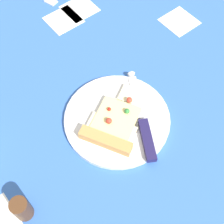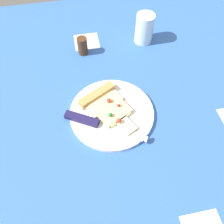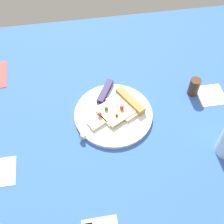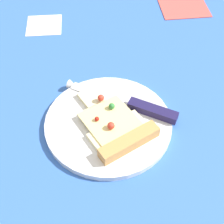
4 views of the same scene
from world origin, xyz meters
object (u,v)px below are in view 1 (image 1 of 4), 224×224
at_px(pizza_slice, 113,125).
at_px(knife, 143,122).
at_px(pepper_shaker, 22,209).
at_px(plate, 117,119).

relative_size(pizza_slice, knife, 0.87).
bearing_deg(pepper_shaker, plate, -169.63).
bearing_deg(pepper_shaker, knife, -179.60).
bearing_deg(knife, plate, 156.37).
bearing_deg(pizza_slice, pepper_shaker, -110.11).
bearing_deg(plate, knife, 126.57).
distance_m(knife, pepper_shaker, 0.31).
bearing_deg(plate, pizza_slice, 28.87).
relative_size(knife, pepper_shaker, 3.45).
xyz_separation_m(pizza_slice, knife, (-0.06, 0.04, -0.00)).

